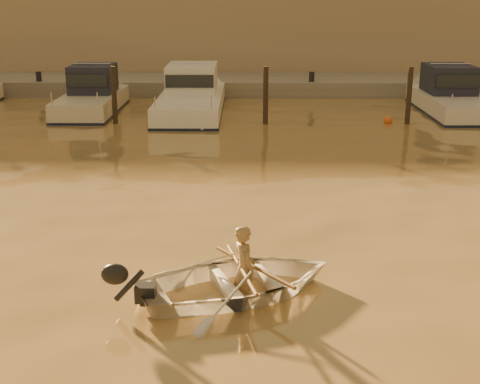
{
  "coord_description": "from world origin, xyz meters",
  "views": [
    {
      "loc": [
        -0.91,
        -9.46,
        4.59
      ],
      "look_at": [
        -1.01,
        3.09,
        0.75
      ],
      "focal_mm": 50.0,
      "sensor_mm": 36.0,
      "label": 1
    }
  ],
  "objects_px": {
    "dinghy": "(238,282)",
    "moored_boat_2": "(191,96)",
    "waterfront_building": "(263,31)",
    "moored_boat_1": "(91,96)",
    "moored_boat_4": "(452,96)",
    "person": "(244,269)"
  },
  "relations": [
    {
      "from": "dinghy",
      "to": "moored_boat_2",
      "type": "bearing_deg",
      "value": -15.29
    },
    {
      "from": "person",
      "to": "waterfront_building",
      "type": "bearing_deg",
      "value": -24.31
    },
    {
      "from": "moored_boat_2",
      "to": "waterfront_building",
      "type": "relative_size",
      "value": 0.17
    },
    {
      "from": "moored_boat_1",
      "to": "moored_boat_2",
      "type": "distance_m",
      "value": 3.84
    },
    {
      "from": "moored_boat_2",
      "to": "waterfront_building",
      "type": "distance_m",
      "value": 11.53
    },
    {
      "from": "moored_boat_2",
      "to": "moored_boat_4",
      "type": "relative_size",
      "value": 1.19
    },
    {
      "from": "person",
      "to": "moored_boat_1",
      "type": "height_order",
      "value": "moored_boat_1"
    },
    {
      "from": "dinghy",
      "to": "moored_boat_1",
      "type": "relative_size",
      "value": 0.52
    },
    {
      "from": "dinghy",
      "to": "moored_boat_4",
      "type": "height_order",
      "value": "moored_boat_4"
    },
    {
      "from": "dinghy",
      "to": "moored_boat_2",
      "type": "xyz_separation_m",
      "value": [
        -1.97,
        15.91,
        0.42
      ]
    },
    {
      "from": "person",
      "to": "moored_boat_4",
      "type": "bearing_deg",
      "value": -48.79
    },
    {
      "from": "moored_boat_4",
      "to": "moored_boat_1",
      "type": "bearing_deg",
      "value": 180.0
    },
    {
      "from": "person",
      "to": "moored_boat_2",
      "type": "relative_size",
      "value": 0.18
    },
    {
      "from": "moored_boat_4",
      "to": "dinghy",
      "type": "bearing_deg",
      "value": -116.65
    },
    {
      "from": "person",
      "to": "moored_boat_1",
      "type": "relative_size",
      "value": 0.23
    },
    {
      "from": "dinghy",
      "to": "moored_boat_4",
      "type": "bearing_deg",
      "value": -49.0
    },
    {
      "from": "moored_boat_1",
      "to": "moored_boat_2",
      "type": "xyz_separation_m",
      "value": [
        3.84,
        0.0,
        0.0
      ]
    },
    {
      "from": "dinghy",
      "to": "person",
      "type": "height_order",
      "value": "person"
    },
    {
      "from": "moored_boat_1",
      "to": "waterfront_building",
      "type": "relative_size",
      "value": 0.13
    },
    {
      "from": "person",
      "to": "moored_boat_4",
      "type": "xyz_separation_m",
      "value": [
        7.89,
        15.87,
        0.22
      ]
    },
    {
      "from": "person",
      "to": "moored_boat_4",
      "type": "height_order",
      "value": "moored_boat_4"
    },
    {
      "from": "moored_boat_2",
      "to": "moored_boat_4",
      "type": "xyz_separation_m",
      "value": [
        9.96,
        0.0,
        0.0
      ]
    }
  ]
}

